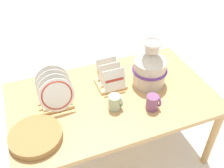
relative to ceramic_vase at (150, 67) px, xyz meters
The scene contains 8 objects.
ground_plane 0.81m from the ceramic_vase, behind, with size 14.00×14.00×0.00m, color silver.
display_table 0.37m from the ceramic_vase, behind, with size 1.40×0.83×0.60m.
ceramic_vase is the anchor object (origin of this frame).
dish_rack_round_plates 0.67m from the ceramic_vase, behind, with size 0.23×0.22×0.24m.
dish_rack_square_plates 0.29m from the ceramic_vase, 163.51° to the left, with size 0.20×0.20×0.18m.
wicker_charger_stack 0.88m from the ceramic_vase, 165.01° to the right, with size 0.31×0.31×0.04m.
mug_plum_glaze 0.28m from the ceramic_vase, 111.61° to the right, with size 0.09×0.08×0.10m.
mug_sage_glaze 0.37m from the ceramic_vase, 154.77° to the right, with size 0.09×0.08×0.10m.
Camera 1 is at (-0.48, -1.25, 1.82)m, focal length 42.00 mm.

